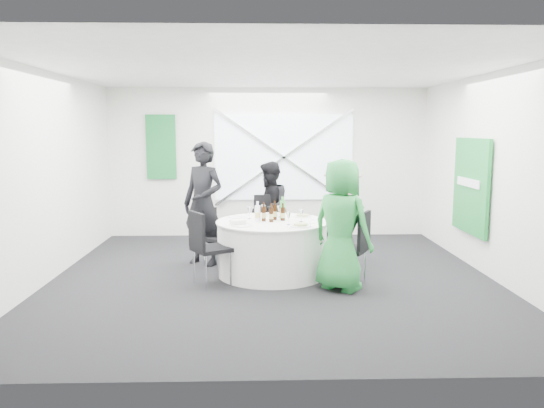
{
  "coord_description": "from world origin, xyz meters",
  "views": [
    {
      "loc": [
        -0.21,
        -7.06,
        2.02
      ],
      "look_at": [
        0.0,
        0.2,
        1.0
      ],
      "focal_mm": 35.0,
      "sensor_mm": 36.0,
      "label": 1
    }
  ],
  "objects_px": {
    "chair_back": "(267,221)",
    "chair_back_right": "(334,223)",
    "person_man_back_left": "(203,204)",
    "banquet_table": "(272,248)",
    "person_woman_green": "(341,225)",
    "chair_back_left": "(214,232)",
    "chair_front_left": "(206,242)",
    "green_water_bottle": "(283,211)",
    "clear_water_bottle": "(258,214)",
    "chair_front_right": "(355,242)",
    "person_woman_pink": "(342,213)",
    "person_man_back": "(269,208)"
  },
  "relations": [
    {
      "from": "chair_back",
      "to": "person_woman_pink",
      "type": "relative_size",
      "value": 0.64
    },
    {
      "from": "chair_back_left",
      "to": "person_man_back",
      "type": "height_order",
      "value": "person_man_back"
    },
    {
      "from": "chair_back_right",
      "to": "chair_front_left",
      "type": "relative_size",
      "value": 1.04
    },
    {
      "from": "chair_back",
      "to": "green_water_bottle",
      "type": "bearing_deg",
      "value": -80.78
    },
    {
      "from": "chair_back_right",
      "to": "green_water_bottle",
      "type": "height_order",
      "value": "green_water_bottle"
    },
    {
      "from": "person_man_back",
      "to": "banquet_table",
      "type": "bearing_deg",
      "value": 0.0
    },
    {
      "from": "green_water_bottle",
      "to": "clear_water_bottle",
      "type": "distance_m",
      "value": 0.37
    },
    {
      "from": "person_man_back_left",
      "to": "banquet_table",
      "type": "bearing_deg",
      "value": 0.0
    },
    {
      "from": "chair_back_right",
      "to": "clear_water_bottle",
      "type": "relative_size",
      "value": 3.7
    },
    {
      "from": "person_woman_pink",
      "to": "green_water_bottle",
      "type": "bearing_deg",
      "value": -0.81
    },
    {
      "from": "person_woman_green",
      "to": "green_water_bottle",
      "type": "xyz_separation_m",
      "value": [
        -0.7,
        0.84,
        0.06
      ]
    },
    {
      "from": "person_woman_pink",
      "to": "chair_back_right",
      "type": "bearing_deg",
      "value": -76.94
    },
    {
      "from": "chair_front_right",
      "to": "clear_water_bottle",
      "type": "bearing_deg",
      "value": -85.99
    },
    {
      "from": "chair_back_left",
      "to": "green_water_bottle",
      "type": "xyz_separation_m",
      "value": [
        1.01,
        -0.47,
        0.4
      ]
    },
    {
      "from": "chair_front_left",
      "to": "chair_back_right",
      "type": "bearing_deg",
      "value": -86.92
    },
    {
      "from": "chair_back",
      "to": "chair_front_left",
      "type": "height_order",
      "value": "chair_back"
    },
    {
      "from": "chair_back_left",
      "to": "chair_back_right",
      "type": "distance_m",
      "value": 1.83
    },
    {
      "from": "chair_back_left",
      "to": "person_woman_green",
      "type": "bearing_deg",
      "value": -93.65
    },
    {
      "from": "banquet_table",
      "to": "chair_back_right",
      "type": "xyz_separation_m",
      "value": [
        0.97,
        0.72,
        0.22
      ]
    },
    {
      "from": "person_woman_pink",
      "to": "clear_water_bottle",
      "type": "bearing_deg",
      "value": -4.05
    },
    {
      "from": "chair_back",
      "to": "chair_back_right",
      "type": "distance_m",
      "value": 1.06
    },
    {
      "from": "chair_back_left",
      "to": "chair_front_left",
      "type": "height_order",
      "value": "chair_front_left"
    },
    {
      "from": "chair_back_right",
      "to": "green_water_bottle",
      "type": "relative_size",
      "value": 3.11
    },
    {
      "from": "chair_back_right",
      "to": "person_woman_green",
      "type": "relative_size",
      "value": 0.61
    },
    {
      "from": "chair_back_left",
      "to": "green_water_bottle",
      "type": "distance_m",
      "value": 1.18
    },
    {
      "from": "chair_back_right",
      "to": "chair_back_left",
      "type": "bearing_deg",
      "value": -122.03
    },
    {
      "from": "person_man_back_left",
      "to": "person_woman_green",
      "type": "height_order",
      "value": "person_man_back_left"
    },
    {
      "from": "chair_front_left",
      "to": "person_woman_pink",
      "type": "height_order",
      "value": "person_woman_pink"
    },
    {
      "from": "chair_back",
      "to": "clear_water_bottle",
      "type": "height_order",
      "value": "clear_water_bottle"
    },
    {
      "from": "chair_front_right",
      "to": "person_man_back_left",
      "type": "xyz_separation_m",
      "value": [
        -2.07,
        1.2,
        0.35
      ]
    },
    {
      "from": "chair_back",
      "to": "person_man_back_left",
      "type": "xyz_separation_m",
      "value": [
        -0.97,
        -0.45,
        0.34
      ]
    },
    {
      "from": "chair_back_right",
      "to": "person_woman_pink",
      "type": "bearing_deg",
      "value": 5.75
    },
    {
      "from": "person_man_back_left",
      "to": "person_woman_pink",
      "type": "height_order",
      "value": "person_man_back_left"
    },
    {
      "from": "chair_back_right",
      "to": "person_man_back",
      "type": "xyz_separation_m",
      "value": [
        -0.97,
        0.49,
        0.15
      ]
    },
    {
      "from": "person_man_back_left",
      "to": "person_man_back",
      "type": "bearing_deg",
      "value": 62.15
    },
    {
      "from": "green_water_bottle",
      "to": "banquet_table",
      "type": "bearing_deg",
      "value": -145.86
    },
    {
      "from": "person_man_back",
      "to": "clear_water_bottle",
      "type": "height_order",
      "value": "person_man_back"
    },
    {
      "from": "chair_back_left",
      "to": "person_woman_green",
      "type": "distance_m",
      "value": 2.17
    },
    {
      "from": "person_man_back",
      "to": "chair_front_left",
      "type": "bearing_deg",
      "value": -26.8
    },
    {
      "from": "chair_front_left",
      "to": "chair_back_left",
      "type": "bearing_deg",
      "value": -32.3
    },
    {
      "from": "person_man_back_left",
      "to": "person_woman_green",
      "type": "bearing_deg",
      "value": -4.75
    },
    {
      "from": "person_woman_green",
      "to": "person_woman_pink",
      "type": "bearing_deg",
      "value": -58.6
    },
    {
      "from": "chair_front_left",
      "to": "green_water_bottle",
      "type": "distance_m",
      "value": 1.25
    },
    {
      "from": "chair_back_left",
      "to": "clear_water_bottle",
      "type": "xyz_separation_m",
      "value": [
        0.65,
        -0.57,
        0.37
      ]
    },
    {
      "from": "chair_front_right",
      "to": "chair_front_left",
      "type": "bearing_deg",
      "value": -62.63
    },
    {
      "from": "banquet_table",
      "to": "person_man_back",
      "type": "xyz_separation_m",
      "value": [
        -0.01,
        1.22,
        0.38
      ]
    },
    {
      "from": "person_woman_pink",
      "to": "clear_water_bottle",
      "type": "xyz_separation_m",
      "value": [
        -1.27,
        -0.61,
        0.1
      ]
    },
    {
      "from": "person_woman_green",
      "to": "green_water_bottle",
      "type": "height_order",
      "value": "person_woman_green"
    },
    {
      "from": "banquet_table",
      "to": "person_man_back",
      "type": "height_order",
      "value": "person_man_back"
    },
    {
      "from": "chair_back_left",
      "to": "chair_back",
      "type": "bearing_deg",
      "value": -25.21
    }
  ]
}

